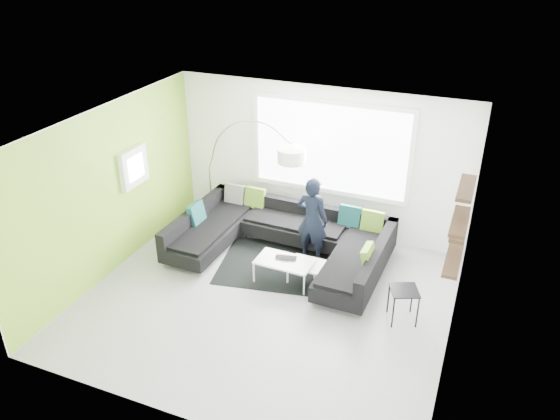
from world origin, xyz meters
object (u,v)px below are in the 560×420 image
object	(u,v)px
sectional_sofa	(280,242)
person	(312,220)
laptop	(285,259)
coffee_table	(298,271)
side_table	(403,305)
arc_lamp	(209,168)

from	to	relation	value
sectional_sofa	person	bearing A→B (deg)	27.00
person	laptop	bearing A→B (deg)	82.52
coffee_table	person	xyz separation A→B (m)	(-0.04, 0.75, 0.58)
side_table	person	world-z (taller)	person
sectional_sofa	side_table	bearing A→B (deg)	-19.17
sectional_sofa	person	xyz separation A→B (m)	(0.49, 0.23, 0.43)
sectional_sofa	coffee_table	distance (m)	0.75
side_table	laptop	bearing A→B (deg)	171.42
side_table	laptop	size ratio (longest dim) A/B	1.40
side_table	person	bearing A→B (deg)	148.59
sectional_sofa	arc_lamp	xyz separation A→B (m)	(-1.81, 0.84, 0.79)
side_table	laptop	xyz separation A→B (m)	(-1.98, 0.30, 0.13)
arc_lamp	side_table	bearing A→B (deg)	-8.79
sectional_sofa	coffee_table	xyz separation A→B (m)	(0.53, -0.52, -0.15)
arc_lamp	side_table	xyz separation A→B (m)	(4.10, -1.70, -0.86)
coffee_table	laptop	world-z (taller)	laptop
sectional_sofa	arc_lamp	distance (m)	2.14
sectional_sofa	side_table	size ratio (longest dim) A/B	6.77
side_table	person	size ratio (longest dim) A/B	0.35
arc_lamp	side_table	world-z (taller)	arc_lamp
person	arc_lamp	bearing A→B (deg)	-10.14
coffee_table	sectional_sofa	bearing A→B (deg)	137.47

